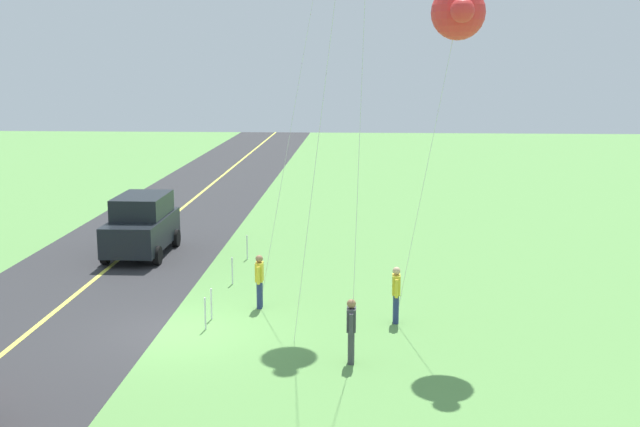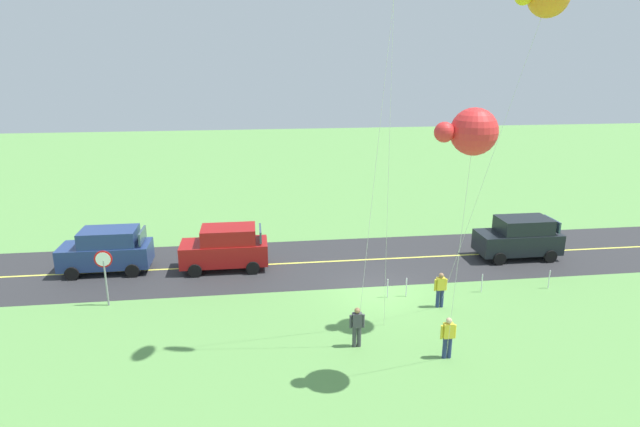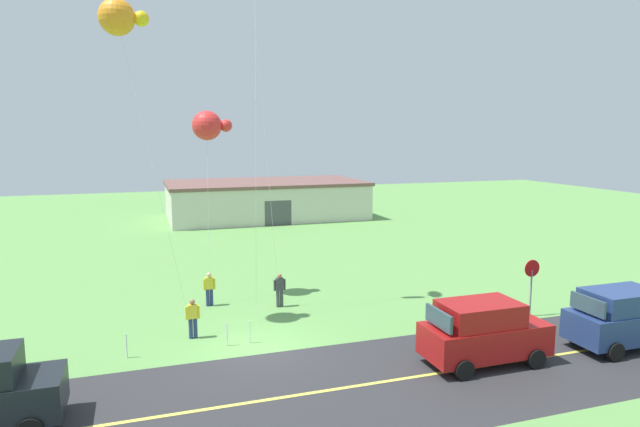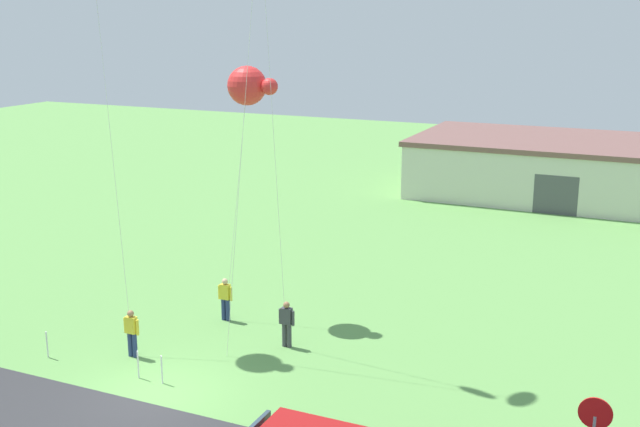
{
  "view_description": "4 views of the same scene",
  "coord_description": "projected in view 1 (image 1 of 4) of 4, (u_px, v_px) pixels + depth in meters",
  "views": [
    {
      "loc": [
        20.38,
        4.97,
        7.22
      ],
      "look_at": [
        2.85,
        3.99,
        3.84
      ],
      "focal_mm": 44.99,
      "sensor_mm": 36.0,
      "label": 1
    },
    {
      "loc": [
        5.62,
        21.98,
        10.43
      ],
      "look_at": [
        3.3,
        3.94,
        5.07
      ],
      "focal_mm": 29.46,
      "sensor_mm": 36.0,
      "label": 2
    },
    {
      "loc": [
        -4.05,
        -19.41,
        8.04
      ],
      "look_at": [
        3.0,
        1.75,
        4.77
      ],
      "focal_mm": 30.87,
      "sensor_mm": 36.0,
      "label": 3
    },
    {
      "loc": [
        13.16,
        -17.23,
        10.88
      ],
      "look_at": [
        3.68,
        3.7,
        5.03
      ],
      "focal_mm": 44.22,
      "sensor_mm": 36.0,
      "label": 4
    }
  ],
  "objects": [
    {
      "name": "ground_plane",
      "position": [
        179.0,
        333.0,
        21.63
      ],
      "size": [
        120.0,
        120.0,
        0.1
      ],
      "primitive_type": "cube",
      "color": "#60994C"
    },
    {
      "name": "asphalt_road",
      "position": [
        34.0,
        329.0,
        21.84
      ],
      "size": [
        120.0,
        7.0,
        0.0
      ],
      "primitive_type": "cube",
      "color": "#2D2D30",
      "rests_on": "ground"
    },
    {
      "name": "road_centre_stripe",
      "position": [
        34.0,
        329.0,
        21.83
      ],
      "size": [
        120.0,
        0.16,
        0.0
      ],
      "primitive_type": "cube",
      "color": "#E5E04C",
      "rests_on": "asphalt_road"
    },
    {
      "name": "car_parked_west_near",
      "position": [
        142.0,
        224.0,
        29.94
      ],
      "size": [
        4.4,
        2.12,
        2.24
      ],
      "color": "black",
      "rests_on": "ground"
    },
    {
      "name": "person_adult_near",
      "position": [
        259.0,
        279.0,
        23.53
      ],
      "size": [
        0.58,
        0.22,
        1.6
      ],
      "rotation": [
        0.0,
        0.0,
        1.77
      ],
      "color": "navy",
      "rests_on": "ground"
    },
    {
      "name": "person_adult_companion",
      "position": [
        351.0,
        329.0,
        19.23
      ],
      "size": [
        0.58,
        0.22,
        1.6
      ],
      "rotation": [
        0.0,
        0.0,
        1.14
      ],
      "color": "#3F3F47",
      "rests_on": "ground"
    },
    {
      "name": "person_child_watcher",
      "position": [
        396.0,
        293.0,
        22.19
      ],
      "size": [
        0.58,
        0.22,
        1.6
      ],
      "rotation": [
        0.0,
        0.0,
        1.7
      ],
      "color": "navy",
      "rests_on": "ground"
    },
    {
      "name": "kite_yellow_high",
      "position": [
        459.0,
        12.0,
        20.34
      ],
      "size": [
        1.9,
        2.14,
        9.1
      ],
      "color": "silver",
      "rests_on": "ground"
    },
    {
      "name": "fence_post_0",
      "position": [
        247.0,
        247.0,
        29.36
      ],
      "size": [
        0.05,
        0.05,
        0.9
      ],
      "primitive_type": "cylinder",
      "color": "silver",
      "rests_on": "ground"
    },
    {
      "name": "fence_post_1",
      "position": [
        232.0,
        271.0,
        26.09
      ],
      "size": [
        0.05,
        0.05,
        0.9
      ],
      "primitive_type": "cylinder",
      "color": "silver",
      "rests_on": "ground"
    },
    {
      "name": "fence_post_2",
      "position": [
        211.0,
        304.0,
        22.55
      ],
      "size": [
        0.05,
        0.05,
        0.9
      ],
      "primitive_type": "cylinder",
      "color": "silver",
      "rests_on": "ground"
    },
    {
      "name": "fence_post_3",
      "position": [
        205.0,
        314.0,
        21.69
      ],
      "size": [
        0.05,
        0.05,
        0.9
      ],
      "primitive_type": "cylinder",
      "color": "silver",
      "rests_on": "ground"
    }
  ]
}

